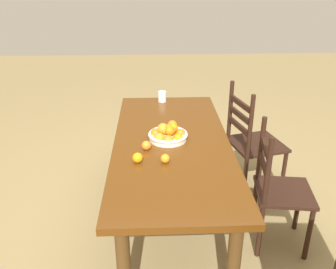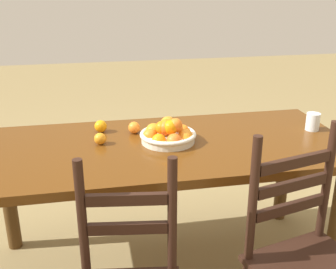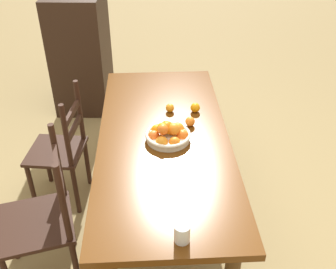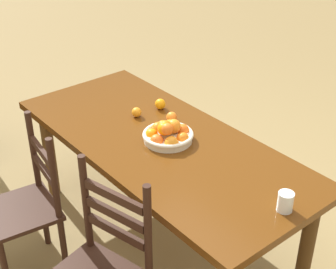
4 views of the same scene
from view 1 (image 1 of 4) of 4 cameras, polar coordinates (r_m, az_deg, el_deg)
ground_plane at (r=3.07m, az=0.52°, el=-13.28°), size 12.00×12.00×0.00m
dining_table at (r=2.72m, az=0.57°, el=-2.81°), size 1.93×0.84×0.72m
chair_near_window at (r=3.30m, az=12.87°, el=-1.30°), size 0.52×0.52×0.99m
chair_by_cabinet at (r=2.74m, az=16.76°, el=-8.53°), size 0.44×0.44×0.94m
fruit_bowl at (r=2.69m, az=-0.00°, el=0.12°), size 0.29×0.29×0.14m
orange_loose_0 at (r=2.40m, az=-4.74°, el=-3.62°), size 0.07×0.07×0.07m
orange_loose_1 at (r=2.55m, az=-3.38°, el=-1.70°), size 0.07×0.07×0.07m
orange_loose_2 at (r=2.39m, az=-0.45°, el=-3.75°), size 0.06×0.06×0.06m
drinking_glass at (r=3.45m, az=-0.91°, el=5.93°), size 0.08×0.08×0.10m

